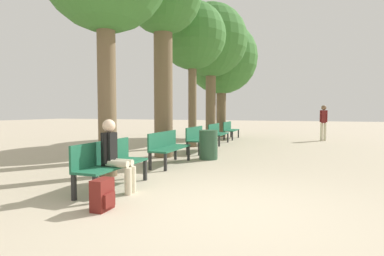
# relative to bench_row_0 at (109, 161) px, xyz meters

# --- Properties ---
(ground_plane) EXTENTS (80.00, 80.00, 0.00)m
(ground_plane) POSITION_rel_bench_row_0_xyz_m (2.16, -0.41, -0.50)
(ground_plane) COLOR #B7A88E
(bench_row_0) EXTENTS (0.48, 1.66, 0.85)m
(bench_row_0) POSITION_rel_bench_row_0_xyz_m (0.00, 0.00, 0.00)
(bench_row_0) COLOR #1E6042
(bench_row_0) RESTS_ON ground_plane
(bench_row_1) EXTENTS (0.48, 1.66, 0.85)m
(bench_row_1) POSITION_rel_bench_row_0_xyz_m (0.00, 2.55, 0.00)
(bench_row_1) COLOR #1E6042
(bench_row_1) RESTS_ON ground_plane
(bench_row_2) EXTENTS (0.48, 1.66, 0.85)m
(bench_row_2) POSITION_rel_bench_row_0_xyz_m (0.00, 5.09, 0.00)
(bench_row_2) COLOR #1E6042
(bench_row_2) RESTS_ON ground_plane
(bench_row_3) EXTENTS (0.48, 1.66, 0.85)m
(bench_row_3) POSITION_rel_bench_row_0_xyz_m (0.00, 7.64, 0.00)
(bench_row_3) COLOR #1E6042
(bench_row_3) RESTS_ON ground_plane
(bench_row_4) EXTENTS (0.48, 1.66, 0.85)m
(bench_row_4) POSITION_rel_bench_row_0_xyz_m (0.00, 10.19, 0.00)
(bench_row_4) COLOR #1E6042
(bench_row_4) RESTS_ON ground_plane
(tree_row_1) EXTENTS (2.31, 2.31, 5.97)m
(tree_row_1) POSITION_rel_bench_row_0_xyz_m (-0.66, 3.75, 4.06)
(tree_row_1) COLOR brown
(tree_row_1) RESTS_ON ground_plane
(tree_row_2) EXTENTS (2.56, 2.56, 5.53)m
(tree_row_2) POSITION_rel_bench_row_0_xyz_m (-0.66, 6.41, 3.70)
(tree_row_2) COLOR brown
(tree_row_2) RESTS_ON ground_plane
(tree_row_3) EXTENTS (3.34, 3.34, 6.32)m
(tree_row_3) POSITION_rel_bench_row_0_xyz_m (-0.66, 9.01, 4.09)
(tree_row_3) COLOR brown
(tree_row_3) RESTS_ON ground_plane
(tree_row_4) EXTENTS (3.79, 3.79, 6.08)m
(tree_row_4) POSITION_rel_bench_row_0_xyz_m (-0.66, 11.08, 3.65)
(tree_row_4) COLOR brown
(tree_row_4) RESTS_ON ground_plane
(person_seated) EXTENTS (0.57, 0.32, 1.24)m
(person_seated) POSITION_rel_bench_row_0_xyz_m (0.23, -0.16, 0.17)
(person_seated) COLOR beige
(person_seated) RESTS_ON ground_plane
(backpack) EXTENTS (0.23, 0.32, 0.44)m
(backpack) POSITION_rel_bench_row_0_xyz_m (0.59, -1.02, -0.28)
(backpack) COLOR maroon
(backpack) RESTS_ON ground_plane
(pedestrian_near) EXTENTS (0.33, 0.23, 1.65)m
(pedestrian_near) POSITION_rel_bench_row_0_xyz_m (4.32, 10.67, 0.45)
(pedestrian_near) COLOR beige
(pedestrian_near) RESTS_ON ground_plane
(trash_bin) EXTENTS (0.53, 0.53, 0.84)m
(trash_bin) POSITION_rel_bench_row_0_xyz_m (0.75, 3.74, -0.08)
(trash_bin) COLOR #2D5138
(trash_bin) RESTS_ON ground_plane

